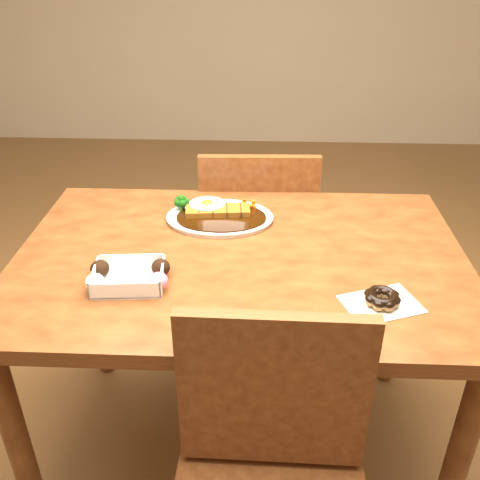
{
  "coord_description": "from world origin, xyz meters",
  "views": [
    {
      "loc": [
        0.05,
        -1.21,
        1.5
      ],
      "look_at": [
        -0.0,
        -0.03,
        0.81
      ],
      "focal_mm": 40.0,
      "sensor_mm": 36.0,
      "label": 1
    }
  ],
  "objects_px": {
    "chair_far": "(257,242)",
    "donut_box": "(129,276)",
    "katsu_curry_plate": "(218,215)",
    "pon_de_ring": "(382,298)",
    "table": "(240,285)"
  },
  "relations": [
    {
      "from": "table",
      "to": "donut_box",
      "type": "height_order",
      "value": "donut_box"
    },
    {
      "from": "chair_far",
      "to": "donut_box",
      "type": "relative_size",
      "value": 4.34
    },
    {
      "from": "table",
      "to": "chair_far",
      "type": "relative_size",
      "value": 1.38
    },
    {
      "from": "katsu_curry_plate",
      "to": "donut_box",
      "type": "xyz_separation_m",
      "value": [
        -0.19,
        -0.34,
        0.01
      ]
    },
    {
      "from": "katsu_curry_plate",
      "to": "table",
      "type": "bearing_deg",
      "value": -68.88
    },
    {
      "from": "chair_far",
      "to": "pon_de_ring",
      "type": "distance_m",
      "value": 0.85
    },
    {
      "from": "donut_box",
      "to": "pon_de_ring",
      "type": "distance_m",
      "value": 0.6
    },
    {
      "from": "chair_far",
      "to": "donut_box",
      "type": "xyz_separation_m",
      "value": [
        -0.3,
        -0.68,
        0.3
      ]
    },
    {
      "from": "chair_far",
      "to": "donut_box",
      "type": "height_order",
      "value": "chair_far"
    },
    {
      "from": "pon_de_ring",
      "to": "table",
      "type": "bearing_deg",
      "value": 148.36
    },
    {
      "from": "katsu_curry_plate",
      "to": "donut_box",
      "type": "relative_size",
      "value": 1.57
    },
    {
      "from": "katsu_curry_plate",
      "to": "donut_box",
      "type": "distance_m",
      "value": 0.39
    },
    {
      "from": "table",
      "to": "katsu_curry_plate",
      "type": "bearing_deg",
      "value": 111.12
    },
    {
      "from": "table",
      "to": "katsu_curry_plate",
      "type": "distance_m",
      "value": 0.24
    },
    {
      "from": "table",
      "to": "donut_box",
      "type": "distance_m",
      "value": 0.33
    }
  ]
}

